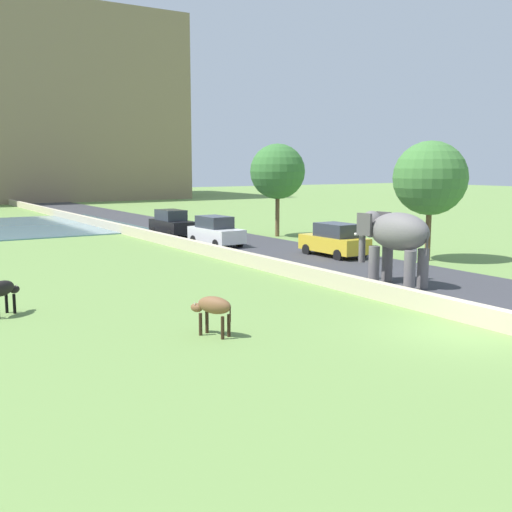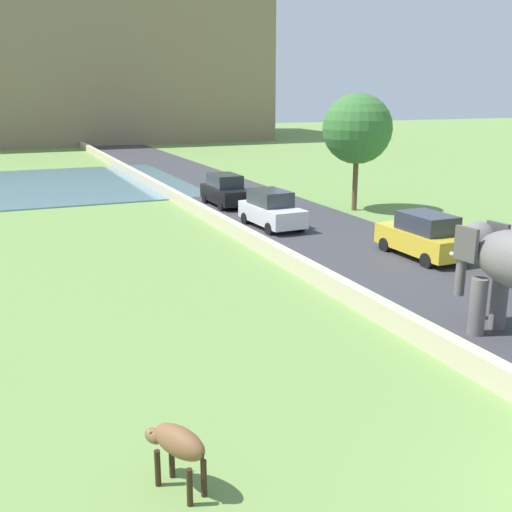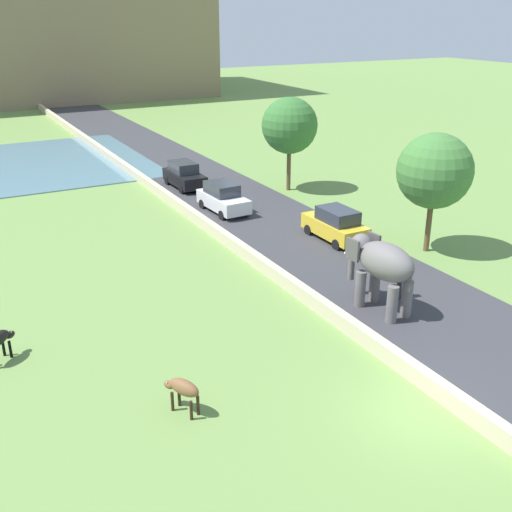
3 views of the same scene
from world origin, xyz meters
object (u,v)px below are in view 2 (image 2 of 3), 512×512
Objects in this scene: cow_brown at (177,444)px; car_white at (271,210)px; car_yellow at (424,236)px; car_black at (226,191)px.

car_white is at bearing 61.02° from cow_brown.
cow_brown is (-12.78, -10.12, -0.06)m from car_yellow.
car_black is at bearing 67.78° from cow_brown.
car_yellow is (3.15, -7.26, 0.00)m from car_white.
car_yellow is 16.30m from cow_brown.
cow_brown is (-9.63, -23.58, -0.06)m from car_black.
car_white is 7.92m from car_yellow.
car_white is 1.01× the size of car_yellow.
car_black is (0.00, 6.20, 0.00)m from car_white.
cow_brown is at bearing -112.22° from car_black.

